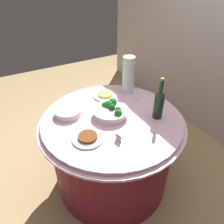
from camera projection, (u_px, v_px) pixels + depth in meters
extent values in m
plane|color=tan|center=(112.00, 178.00, 2.10)|extent=(6.00, 6.00, 0.00)
cylinder|color=maroon|center=(112.00, 153.00, 1.91)|extent=(1.01, 1.01, 0.69)
cylinder|color=#E0B2C6|center=(112.00, 121.00, 1.70)|extent=(1.16, 1.16, 0.02)
cylinder|color=#E0B2C6|center=(112.00, 119.00, 1.69)|extent=(1.10, 1.10, 0.03)
cylinder|color=white|center=(111.00, 113.00, 1.69)|extent=(0.26, 0.26, 0.05)
cylinder|color=white|center=(111.00, 110.00, 1.67)|extent=(0.28, 0.28, 0.01)
sphere|color=#197B1E|center=(109.00, 105.00, 1.70)|extent=(0.07, 0.07, 0.07)
sphere|color=#19531E|center=(112.00, 107.00, 1.66)|extent=(0.05, 0.05, 0.05)
sphere|color=#196D1E|center=(118.00, 113.00, 1.60)|extent=(0.06, 0.06, 0.06)
sphere|color=#19571E|center=(118.00, 110.00, 1.64)|extent=(0.04, 0.04, 0.04)
sphere|color=#197D1E|center=(113.00, 102.00, 1.72)|extent=(0.07, 0.07, 0.07)
sphere|color=#197B1E|center=(105.00, 105.00, 1.70)|extent=(0.05, 0.05, 0.05)
cylinder|color=white|center=(68.00, 114.00, 1.71)|extent=(0.21, 0.21, 0.01)
cylinder|color=white|center=(68.00, 113.00, 1.70)|extent=(0.21, 0.21, 0.01)
cylinder|color=white|center=(68.00, 112.00, 1.70)|extent=(0.21, 0.21, 0.01)
cylinder|color=white|center=(68.00, 111.00, 1.69)|extent=(0.21, 0.21, 0.01)
cylinder|color=white|center=(68.00, 110.00, 1.68)|extent=(0.21, 0.21, 0.01)
cylinder|color=black|center=(158.00, 106.00, 1.63)|extent=(0.07, 0.07, 0.20)
cone|color=black|center=(160.00, 93.00, 1.56)|extent=(0.07, 0.07, 0.04)
cylinder|color=black|center=(162.00, 85.00, 1.52)|extent=(0.03, 0.03, 0.08)
cylinder|color=#B2844C|center=(162.00, 79.00, 1.50)|extent=(0.03, 0.03, 0.02)
cylinder|color=silver|center=(128.00, 75.00, 1.92)|extent=(0.11, 0.11, 0.34)
sphere|color=#E5B26B|center=(129.00, 89.00, 1.98)|extent=(0.06, 0.06, 0.06)
sphere|color=#E5B26B|center=(129.00, 87.00, 2.01)|extent=(0.06, 0.06, 0.06)
sphere|color=#E5B26B|center=(126.00, 88.00, 2.00)|extent=(0.06, 0.06, 0.06)
sphere|color=#72C64C|center=(130.00, 83.00, 1.96)|extent=(0.06, 0.06, 0.06)
sphere|color=#72C64C|center=(128.00, 82.00, 1.99)|extent=(0.06, 0.06, 0.06)
sphere|color=#72C64C|center=(126.00, 83.00, 1.96)|extent=(0.06, 0.06, 0.06)
sphere|color=red|center=(131.00, 77.00, 1.94)|extent=(0.06, 0.06, 0.06)
sphere|color=red|center=(127.00, 77.00, 1.95)|extent=(0.06, 0.06, 0.06)
sphere|color=red|center=(128.00, 78.00, 1.92)|extent=(0.06, 0.06, 0.06)
sphere|color=#E5B26B|center=(130.00, 71.00, 1.92)|extent=(0.06, 0.06, 0.06)
sphere|color=#E5B26B|center=(126.00, 72.00, 1.91)|extent=(0.06, 0.06, 0.06)
sphere|color=#E5B26B|center=(129.00, 73.00, 1.89)|extent=(0.06, 0.06, 0.06)
sphere|color=#72C64C|center=(129.00, 65.00, 1.89)|extent=(0.06, 0.06, 0.06)
sphere|color=#72C64C|center=(127.00, 67.00, 1.87)|extent=(0.06, 0.06, 0.06)
sphere|color=#72C64C|center=(131.00, 67.00, 1.87)|extent=(0.06, 0.06, 0.06)
cylinder|color=silver|center=(132.00, 98.00, 1.92)|extent=(0.16, 0.04, 0.01)
cylinder|color=silver|center=(136.00, 97.00, 1.93)|extent=(0.16, 0.04, 0.01)
sphere|color=silver|center=(137.00, 102.00, 1.86)|extent=(0.01, 0.01, 0.01)
cylinder|color=white|center=(105.00, 96.00, 1.95)|extent=(0.22, 0.22, 0.01)
cylinder|color=#EACC60|center=(105.00, 94.00, 1.94)|extent=(0.13, 0.13, 0.02)
cylinder|color=white|center=(88.00, 138.00, 1.47)|extent=(0.22, 0.22, 0.01)
cylinder|color=brown|center=(88.00, 137.00, 1.46)|extent=(0.13, 0.13, 0.02)
cube|color=white|center=(119.00, 138.00, 1.44)|extent=(0.05, 0.02, 0.05)
cube|color=maroon|center=(119.00, 136.00, 1.43)|extent=(0.05, 0.02, 0.01)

